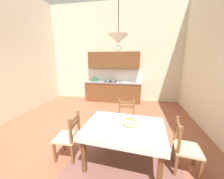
# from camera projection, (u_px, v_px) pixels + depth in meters

# --- Properties ---
(ground_plane) EXTENTS (6.40, 6.73, 0.10)m
(ground_plane) POSITION_uv_depth(u_px,v_px,m) (94.00, 136.00, 3.42)
(ground_plane) COLOR #99563D
(wall_back) EXTENTS (6.40, 0.12, 4.25)m
(wall_back) POSITION_uv_depth(u_px,v_px,m) (114.00, 54.00, 5.88)
(wall_back) COLOR beige
(wall_back) RESTS_ON ground_plane
(area_rug) EXTENTS (2.10, 1.60, 0.01)m
(area_rug) POSITION_uv_depth(u_px,v_px,m) (123.00, 165.00, 2.43)
(area_rug) COLOR brown
(area_rug) RESTS_ON ground_plane
(kitchen_cabinetry) EXTENTS (2.49, 0.63, 2.20)m
(kitchen_cabinetry) POSITION_uv_depth(u_px,v_px,m) (113.00, 83.00, 5.86)
(kitchen_cabinetry) COLOR brown
(kitchen_cabinetry) RESTS_ON ground_plane
(dining_table) EXTENTS (1.49, 1.12, 0.75)m
(dining_table) POSITION_uv_depth(u_px,v_px,m) (124.00, 132.00, 2.38)
(dining_table) COLOR brown
(dining_table) RESTS_ON ground_plane
(dining_chair_tv_side) EXTENTS (0.43, 0.43, 0.93)m
(dining_chair_tv_side) POSITION_uv_depth(u_px,v_px,m) (69.00, 137.00, 2.54)
(dining_chair_tv_side) COLOR #D1BC89
(dining_chair_tv_side) RESTS_ON ground_plane
(dining_chair_window_side) EXTENTS (0.47, 0.47, 0.93)m
(dining_chair_window_side) POSITION_uv_depth(u_px,v_px,m) (185.00, 148.00, 2.24)
(dining_chair_window_side) COLOR #D1BC89
(dining_chair_window_side) RESTS_ON ground_plane
(dining_chair_kitchen_side) EXTENTS (0.45, 0.45, 0.93)m
(dining_chair_kitchen_side) POSITION_uv_depth(u_px,v_px,m) (126.00, 119.00, 3.26)
(dining_chair_kitchen_side) COLOR #D1BC89
(dining_chair_kitchen_side) RESTS_ON ground_plane
(fruit_bowl) EXTENTS (0.30, 0.30, 0.12)m
(fruit_bowl) POSITION_uv_depth(u_px,v_px,m) (130.00, 121.00, 2.39)
(fruit_bowl) COLOR tan
(fruit_bowl) RESTS_ON dining_table
(pendant_lamp) EXTENTS (0.32, 0.32, 0.81)m
(pendant_lamp) POSITION_uv_depth(u_px,v_px,m) (118.00, 40.00, 2.04)
(pendant_lamp) COLOR black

